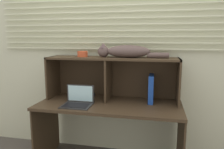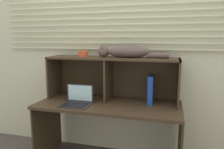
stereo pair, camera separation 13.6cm
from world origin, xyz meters
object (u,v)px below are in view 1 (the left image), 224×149
Objects in this scene: cat at (125,51)px; small_basket at (83,54)px; laptop at (78,101)px; book_stack at (84,97)px; binder_upright at (151,89)px.

small_basket is at bearing 180.00° from cat.
small_basket is (-0.50, 0.00, -0.03)m from cat.
cat is 0.75m from laptop.
laptop is (-0.46, -0.27, -0.52)m from cat.
small_basket is (-0.03, 0.27, 0.48)m from laptop.
small_basket is at bearing -176.11° from book_stack.
laptop is 1.19× the size of book_stack.
cat reaches higher than binder_upright.
binder_upright is 0.79m from book_stack.
cat is at bearing 180.00° from binder_upright.
cat is 2.55× the size of binder_upright.
laptop is at bearing -84.29° from book_stack.
laptop is 0.55m from small_basket.
cat is 0.73m from book_stack.
binder_upright reaches higher than laptop.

